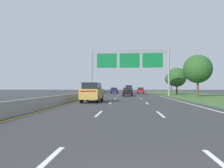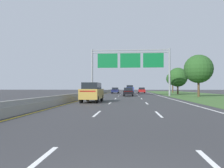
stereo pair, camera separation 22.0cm
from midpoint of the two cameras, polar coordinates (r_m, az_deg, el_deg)
ground_plane at (r=37.77m, az=4.54°, el=-3.31°), size 220.00×220.00×0.00m
lane_striping at (r=37.31m, az=4.54°, el=-3.34°), size 11.96×106.00×0.01m
grass_verge_right at (r=40.26m, az=24.84°, el=-3.07°), size 14.00×110.00×0.02m
median_barrier_concrete at (r=38.33m, az=-5.39°, el=-2.75°), size 0.60×110.00×0.85m
overhead_sign_gantry at (r=41.90m, az=4.94°, el=5.64°), size 15.06×0.42×8.97m
pickup_truck_blue at (r=59.82m, az=4.77°, el=-1.39°), size 2.10×5.44×2.20m
car_gold_left_lane_suv at (r=23.83m, az=-4.97°, el=-2.09°), size 1.98×4.73×2.11m
car_black_centre_lane_sedan at (r=40.65m, az=4.45°, el=-1.99°), size 1.84×4.41×1.57m
car_red_right_lane_sedan at (r=61.19m, az=7.83°, el=-1.61°), size 1.86×4.41×1.57m
car_navy_left_lane_sedan at (r=58.40m, az=0.97°, el=-1.66°), size 1.89×4.43×1.57m
roadside_tree_mid at (r=39.87m, az=21.77°, el=3.67°), size 4.80×4.80×7.14m
roadside_tree_far at (r=52.30m, az=16.88°, el=1.70°), size 4.38×4.38×6.13m
roadside_tree_distant at (r=68.29m, az=15.63°, el=1.33°), size 3.84×3.84×6.14m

